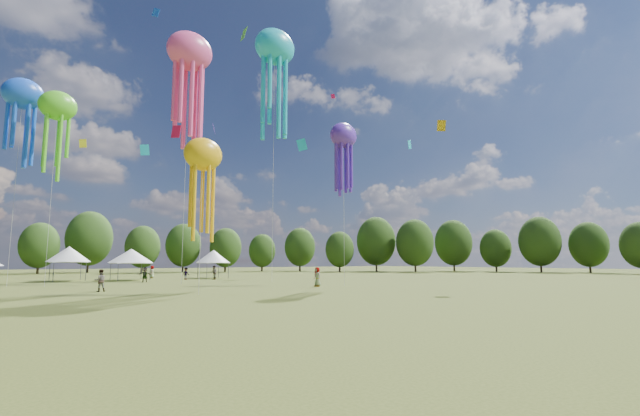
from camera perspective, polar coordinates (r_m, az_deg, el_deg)
ground at (r=16.47m, az=23.48°, el=-15.00°), size 300.00×300.00×0.00m
spectator_near at (r=40.50m, az=-26.64°, el=-8.42°), size 0.92×0.74×1.79m
spectators_far at (r=56.95m, az=-19.36°, el=-8.12°), size 26.76×32.47×1.88m
festival_tents at (r=63.30m, az=-29.29°, el=-5.47°), size 39.21×11.33×4.35m
show_kites at (r=53.08m, az=-14.89°, el=14.74°), size 30.54×24.03×32.14m
small_kites at (r=59.26m, az=-21.43°, el=21.43°), size 70.17×56.77×43.29m
treeline at (r=71.34m, az=-29.46°, el=-2.75°), size 201.57×95.24×13.43m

